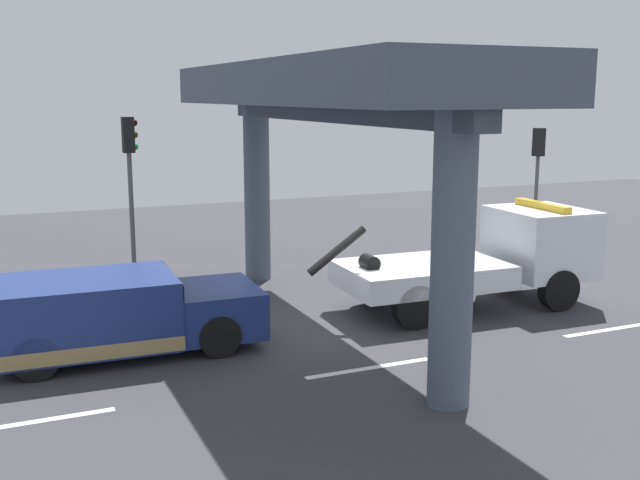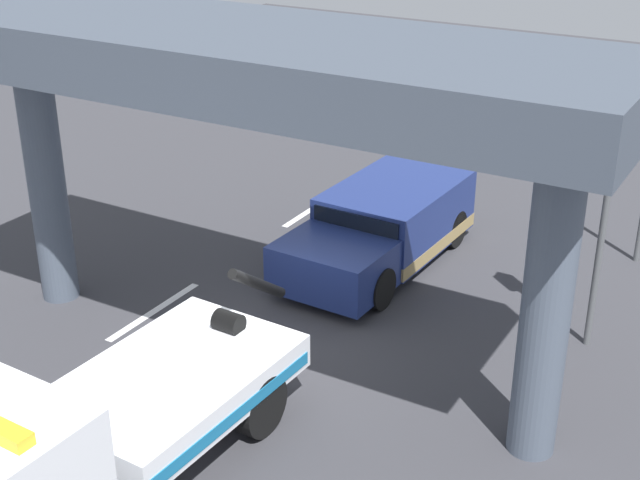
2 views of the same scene
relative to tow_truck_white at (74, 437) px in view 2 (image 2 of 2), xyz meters
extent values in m
cube|color=#38383D|center=(-4.80, 0.03, -1.25)|extent=(60.00, 40.00, 0.10)
cube|color=silver|center=(-10.80, -2.76, -1.20)|extent=(2.60, 0.16, 0.01)
cube|color=silver|center=(-4.80, -2.76, -1.20)|extent=(2.60, 0.16, 0.01)
cube|color=white|center=(-1.93, 0.07, -0.28)|extent=(3.93, 2.54, 0.55)
cube|color=#196B9E|center=(-1.88, 1.28, -0.36)|extent=(3.65, 0.16, 0.20)
cylinder|color=black|center=(-4.12, 0.15, 0.46)|extent=(1.42, 0.23, 1.07)
cylinder|color=black|center=(-3.31, 0.12, 0.12)|extent=(0.38, 0.46, 0.36)
cylinder|color=black|center=(-2.66, 1.14, -0.70)|extent=(1.01, 0.36, 1.00)
cylinder|color=black|center=(-2.73, -0.94, -0.70)|extent=(1.01, 0.36, 1.00)
cube|color=navy|center=(-9.60, 0.05, -0.30)|extent=(3.54, 2.33, 1.35)
cube|color=navy|center=(-7.01, -0.05, -0.50)|extent=(1.81, 2.18, 0.95)
cube|color=black|center=(-7.85, -0.01, 0.00)|extent=(0.13, 1.94, 0.59)
cube|color=#9E8451|center=(-9.60, 0.05, -0.79)|extent=(3.56, 2.34, 0.28)
cylinder|color=black|center=(-7.12, 0.92, -0.78)|extent=(0.85, 0.31, 0.84)
cylinder|color=black|center=(-7.20, -1.00, -0.78)|extent=(0.85, 0.31, 0.84)
cylinder|color=black|center=(-10.51, 1.05, -0.78)|extent=(0.85, 0.31, 0.84)
cylinder|color=black|center=(-10.59, -0.87, -0.78)|extent=(0.85, 0.31, 0.84)
cylinder|color=#4C5666|center=(-4.37, 4.84, 1.23)|extent=(0.71, 0.71, 4.87)
cylinder|color=#4C5666|center=(-4.37, -4.78, 1.23)|extent=(0.71, 0.71, 4.87)
cube|color=#414956|center=(-4.37, 0.03, 4.11)|extent=(3.60, 11.62, 0.89)
cube|color=#353C47|center=(-4.37, 0.03, 3.49)|extent=(0.50, 11.22, 0.36)
cylinder|color=#515456|center=(-7.80, 4.77, 0.62)|extent=(0.12, 0.12, 3.63)
cube|color=black|center=(-7.80, 4.77, 2.88)|extent=(0.28, 0.32, 0.90)
sphere|color=#360605|center=(-7.64, 4.77, 3.18)|extent=(0.18, 0.18, 0.18)
sphere|color=#3A2D06|center=(-7.64, 4.77, 2.88)|extent=(0.18, 0.18, 0.18)
sphere|color=green|center=(-7.64, 4.77, 2.58)|extent=(0.18, 0.18, 0.18)
camera|label=1|loc=(-11.12, -14.83, 3.87)|focal=42.52mm
camera|label=2|loc=(6.60, 7.58, 7.17)|focal=49.95mm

